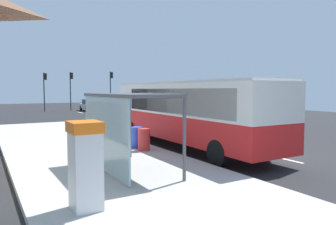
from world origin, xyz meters
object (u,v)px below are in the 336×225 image
(traffic_light_far_side, at_px, (45,86))
(bus_shelter, at_px, (121,112))
(recycling_bin_blue, at_px, (137,137))
(sedan_near, at_px, (90,105))
(traffic_light_median, at_px, (71,85))
(traffic_light_near_side, at_px, (111,85))
(bus, at_px, (187,110))
(recycling_bin_red, at_px, (144,139))
(ticket_machine, at_px, (85,165))
(white_van, at_px, (115,103))

(traffic_light_far_side, xyz_separation_m, bus_shelter, (-3.31, -33.35, -1.21))
(recycling_bin_blue, relative_size, traffic_light_far_side, 0.19)
(sedan_near, xyz_separation_m, recycling_bin_blue, (-6.50, -28.46, -0.14))
(traffic_light_median, bearing_deg, traffic_light_near_side, -17.42)
(bus, bearing_deg, recycling_bin_red, -171.87)
(bus_shelter, bearing_deg, traffic_light_far_side, 84.33)
(ticket_machine, relative_size, recycling_bin_red, 2.04)
(bus, xyz_separation_m, bus_shelter, (-4.70, -3.17, 0.25))
(recycling_bin_blue, distance_m, traffic_light_near_side, 30.75)
(sedan_near, bearing_deg, recycling_bin_blue, -102.86)
(white_van, height_order, recycling_bin_blue, white_van)
(sedan_near, relative_size, bus_shelter, 1.11)
(traffic_light_far_side, bearing_deg, bus_shelter, -95.67)
(ticket_machine, distance_m, recycling_bin_red, 6.79)
(bus, distance_m, ticket_machine, 8.77)
(recycling_bin_red, bearing_deg, traffic_light_far_side, 87.94)
(recycling_bin_blue, relative_size, traffic_light_median, 0.18)
(recycling_bin_red, relative_size, traffic_light_median, 0.18)
(ticket_machine, height_order, traffic_light_far_side, traffic_light_far_side)
(traffic_light_far_side, height_order, traffic_light_median, traffic_light_median)
(ticket_machine, bearing_deg, recycling_bin_blue, 56.06)
(traffic_light_far_side, relative_size, traffic_light_median, 0.96)
(recycling_bin_red, xyz_separation_m, recycling_bin_blue, (0.00, 0.70, 0.00))
(sedan_near, height_order, traffic_light_far_side, traffic_light_far_side)
(traffic_light_near_side, xyz_separation_m, bus_shelter, (-11.91, -32.55, -1.43))
(traffic_light_median, bearing_deg, recycling_bin_blue, -98.53)
(sedan_near, relative_size, recycling_bin_blue, 4.67)
(ticket_machine, height_order, traffic_light_near_side, traffic_light_near_side)
(bus, height_order, sedan_near, bus)
(traffic_light_far_side, bearing_deg, recycling_bin_red, -92.06)
(recycling_bin_red, relative_size, traffic_light_far_side, 0.19)
(recycling_bin_blue, height_order, bus_shelter, bus_shelter)
(white_van, height_order, bus_shelter, bus_shelter)
(sedan_near, bearing_deg, traffic_light_far_side, 165.72)
(recycling_bin_blue, bearing_deg, sedan_near, 77.14)
(sedan_near, height_order, traffic_light_median, traffic_light_median)
(traffic_light_median, bearing_deg, bus, -93.89)
(traffic_light_near_side, distance_m, traffic_light_median, 5.34)
(ticket_machine, xyz_separation_m, bus_shelter, (1.89, 2.58, 0.93))
(sedan_near, relative_size, traffic_light_median, 0.86)
(white_van, xyz_separation_m, sedan_near, (0.10, 9.30, -0.55))
(bus_shelter, bearing_deg, traffic_light_near_side, 69.90)
(ticket_machine, relative_size, traffic_light_median, 0.37)
(bus, distance_m, recycling_bin_blue, 2.78)
(recycling_bin_red, bearing_deg, recycling_bin_blue, 90.00)
(traffic_light_near_side, height_order, traffic_light_far_side, traffic_light_near_side)
(white_van, bearing_deg, sedan_near, 89.39)
(sedan_near, xyz_separation_m, recycling_bin_red, (-6.50, -29.16, -0.14))
(recycling_bin_red, relative_size, traffic_light_near_side, 0.18)
(ticket_machine, distance_m, traffic_light_far_side, 36.37)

